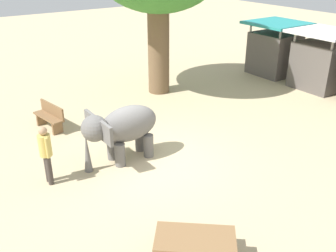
% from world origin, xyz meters
% --- Properties ---
extents(ground_plane, '(60.00, 60.00, 0.00)m').
position_xyz_m(ground_plane, '(0.00, 0.00, 0.00)').
color(ground_plane, tan).
extents(elephant, '(1.58, 2.32, 1.62)m').
position_xyz_m(elephant, '(-0.47, -0.60, 1.04)').
color(elephant, slate).
rests_on(elephant, ground_plane).
extents(person_handler, '(0.51, 0.32, 1.62)m').
position_xyz_m(person_handler, '(-0.51, -2.78, 0.95)').
color(person_handler, '#3F3833').
rests_on(person_handler, ground_plane).
extents(wooden_bench, '(1.45, 0.65, 0.88)m').
position_xyz_m(wooden_bench, '(-3.79, -1.60, 0.47)').
color(wooden_bench, brown).
rests_on(wooden_bench, ground_plane).
extents(picnic_table_near, '(2.10, 2.10, 0.78)m').
position_xyz_m(picnic_table_near, '(4.03, -1.52, 0.59)').
color(picnic_table_near, olive).
rests_on(picnic_table_near, ground_plane).
extents(market_stall_teal, '(2.50, 2.50, 2.52)m').
position_xyz_m(market_stall_teal, '(-3.82, 9.59, 1.14)').
color(market_stall_teal, '#59514C').
rests_on(market_stall_teal, ground_plane).
extents(market_stall_white, '(2.50, 2.50, 2.52)m').
position_xyz_m(market_stall_white, '(-1.22, 9.59, 1.14)').
color(market_stall_white, '#59514C').
rests_on(market_stall_white, ground_plane).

